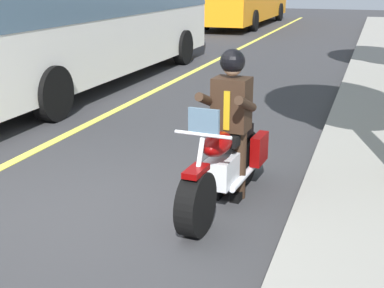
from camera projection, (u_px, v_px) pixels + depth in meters
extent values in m
plane|color=#333335|center=(104.00, 212.00, 5.82)|extent=(80.00, 80.00, 0.00)
cylinder|color=black|center=(196.00, 204.00, 5.22)|extent=(0.67, 0.24, 0.66)
cylinder|color=black|center=(243.00, 157.00, 6.58)|extent=(0.67, 0.24, 0.66)
cube|color=silver|center=(223.00, 169.00, 5.90)|extent=(0.58, 0.32, 0.32)
ellipsoid|color=#720505|center=(217.00, 144.00, 5.61)|extent=(0.58, 0.32, 0.24)
cube|color=black|center=(234.00, 134.00, 6.11)|extent=(0.72, 0.32, 0.12)
cube|color=#720505|center=(259.00, 149.00, 6.41)|extent=(0.41, 0.15, 0.36)
cube|color=#720505|center=(225.00, 145.00, 6.57)|extent=(0.41, 0.15, 0.36)
cylinder|color=silver|center=(197.00, 178.00, 5.16)|extent=(0.35, 0.07, 0.76)
cylinder|color=silver|center=(203.00, 135.00, 5.18)|extent=(0.07, 0.60, 0.04)
cube|color=#720505|center=(196.00, 171.00, 5.12)|extent=(0.37, 0.18, 0.06)
cylinder|color=silver|center=(244.00, 176.00, 6.15)|extent=(0.90, 0.14, 0.08)
cube|color=slate|center=(204.00, 122.00, 5.16)|extent=(0.06, 0.32, 0.28)
cylinder|color=black|center=(240.00, 164.00, 6.07)|extent=(0.14, 0.14, 0.84)
cube|color=black|center=(238.00, 195.00, 6.13)|extent=(0.27, 0.13, 0.10)
cylinder|color=black|center=(221.00, 161.00, 6.16)|extent=(0.14, 0.14, 0.84)
cube|color=black|center=(218.00, 192.00, 6.22)|extent=(0.27, 0.13, 0.10)
cube|color=black|center=(232.00, 104.00, 5.90)|extent=(0.34, 0.42, 0.60)
cube|color=#B28C14|center=(227.00, 111.00, 5.78)|extent=(0.03, 0.07, 0.44)
cylinder|color=black|center=(246.00, 104.00, 5.65)|extent=(0.56, 0.13, 0.28)
cylinder|color=black|center=(208.00, 100.00, 5.81)|extent=(0.56, 0.13, 0.28)
sphere|color=tan|center=(232.00, 66.00, 5.77)|extent=(0.22, 0.22, 0.22)
sphere|color=black|center=(233.00, 61.00, 5.76)|extent=(0.28, 0.28, 0.28)
cylinder|color=black|center=(240.00, 11.00, 31.74)|extent=(1.00, 0.30, 1.00)
cylinder|color=black|center=(279.00, 12.00, 30.99)|extent=(1.00, 0.30, 1.00)
cylinder|color=black|center=(206.00, 19.00, 25.62)|extent=(1.00, 0.30, 1.00)
cylinder|color=black|center=(254.00, 21.00, 24.87)|extent=(1.00, 0.30, 1.00)
cube|color=white|center=(81.00, 9.00, 12.23)|extent=(11.00, 2.50, 2.85)
cylinder|color=black|center=(110.00, 44.00, 16.23)|extent=(1.00, 0.30, 1.00)
cylinder|color=black|center=(183.00, 47.00, 15.48)|extent=(1.00, 0.30, 1.00)
cylinder|color=black|center=(52.00, 93.00, 9.36)|extent=(1.00, 0.30, 1.00)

